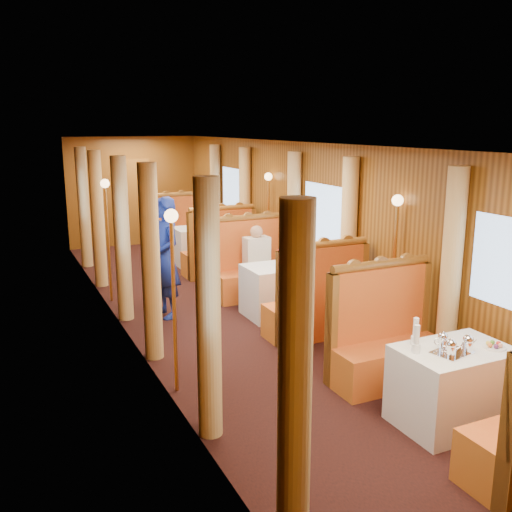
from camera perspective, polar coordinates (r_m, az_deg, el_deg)
floor at (r=8.26m, az=-2.19°, el=-6.55°), size 3.00×12.00×0.01m
ceiling at (r=7.78m, az=-2.36°, el=11.06°), size 3.00×12.00×0.01m
wall_far at (r=13.60m, az=-12.17°, el=6.34°), size 3.00×0.01×2.50m
wall_left at (r=7.49m, az=-12.92°, el=1.02°), size 0.01×12.00×2.50m
wall_right at (r=8.61m, az=6.98°, el=2.79°), size 0.01×12.00×2.50m
doorway_far at (r=13.60m, az=-12.09°, el=5.28°), size 0.80×0.04×2.00m
table_near at (r=5.77m, az=19.09°, el=-12.20°), size 1.05×0.72×0.75m
banquette_near_aft at (r=6.45m, az=12.84°, el=-8.61°), size 1.30×0.55×1.34m
table_mid at (r=8.44m, az=2.49°, el=-3.43°), size 1.05×0.72×0.75m
banquette_mid_fwd at (r=7.59m, az=6.03°, el=-5.03°), size 1.30×0.55×1.34m
banquette_mid_aft at (r=9.31m, az=-0.39°, el=-1.54°), size 1.30×0.55×1.34m
table_far at (r=11.57m, az=-5.52°, el=1.04°), size 1.05×0.72×0.75m
banquette_far_fwd at (r=10.63m, az=-3.69°, el=0.27°), size 1.30×0.55×1.34m
banquette_far_aft at (r=12.50m, az=-7.09°, el=2.13°), size 1.30×0.55×1.34m
tea_tray at (r=5.49m, az=18.96°, el=-9.15°), size 0.39×0.33×0.01m
teapot_left at (r=5.39m, az=18.89°, el=-8.93°), size 0.19×0.17×0.13m
teapot_right at (r=5.54m, az=20.41°, el=-8.45°), size 0.17×0.13×0.13m
teapot_back at (r=5.56m, az=18.15°, el=-8.24°), size 0.18×0.16×0.12m
fruit_plate at (r=5.76m, az=22.71°, el=-8.31°), size 0.21×0.21×0.05m
cup_inboard at (r=5.38m, az=15.74°, el=-8.26°), size 0.08×0.08×0.26m
cup_outboard at (r=5.57m, az=15.65°, el=-7.53°), size 0.08×0.08×0.26m
rose_vase_mid at (r=8.30m, az=2.41°, el=0.22°), size 0.06×0.06×0.36m
rose_vase_far at (r=11.43m, az=-5.70°, el=3.71°), size 0.06×0.06×0.36m
window_left_near at (r=4.19m, az=-2.48°, el=-5.27°), size 0.01×1.20×0.90m
curtain_left_near_a at (r=3.68m, az=3.90°, el=-12.59°), size 0.22×0.22×2.35m
curtain_left_near_b at (r=5.00m, az=-4.78°, el=-5.55°), size 0.22×0.22×2.35m
curtain_right_near_b at (r=6.45m, az=18.88°, el=-1.96°), size 0.22×0.22×2.35m
window_left_mid at (r=7.45m, az=-12.88°, el=2.53°), size 0.01×1.20×0.90m
curtain_left_mid_a at (r=6.79m, az=-10.48°, el=-0.74°), size 0.22×0.22×2.35m
curtain_left_mid_b at (r=8.28m, az=-13.24°, el=1.60°), size 0.22×0.22×2.35m
window_right_mid at (r=8.57m, az=6.94°, el=4.10°), size 0.01×1.20×0.90m
curtain_right_mid_a at (r=7.92m, az=9.21°, el=1.27°), size 0.22×0.22×2.35m
curtain_right_mid_b at (r=9.22m, az=3.78°, el=3.07°), size 0.22×0.22×2.35m
window_left_far at (r=10.87m, az=-16.87°, el=5.52°), size 0.01×1.20×0.90m
curtain_left_far_a at (r=10.16m, az=-15.53°, el=3.54°), size 0.22×0.22×2.35m
curtain_left_far_b at (r=11.68m, az=-16.84°, el=4.64°), size 0.22×0.22×2.35m
window_right_far at (r=11.66m, az=-2.21°, el=6.54°), size 0.01×1.20×0.90m
curtain_right_far_a at (r=10.94m, az=-1.12°, el=4.67°), size 0.22×0.22×2.35m
curtain_right_far_b at (r=12.37m, az=-4.06°, el=5.61°), size 0.22×0.22×2.35m
sconce_left_fore at (r=5.83m, az=-8.32°, el=-0.82°), size 0.14×0.14×1.95m
sconce_right_fore at (r=7.12m, az=13.77°, el=1.47°), size 0.14×0.14×1.95m
sconce_left_aft at (r=9.18m, az=-14.70°, el=3.94°), size 0.14×0.14×1.95m
sconce_right_aft at (r=10.05m, az=1.23°, el=5.13°), size 0.14×0.14×1.95m
steward at (r=8.34m, az=-9.13°, el=-0.18°), size 0.54×0.71×1.77m
passenger at (r=9.06m, az=0.14°, el=0.12°), size 0.40×0.44×0.76m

